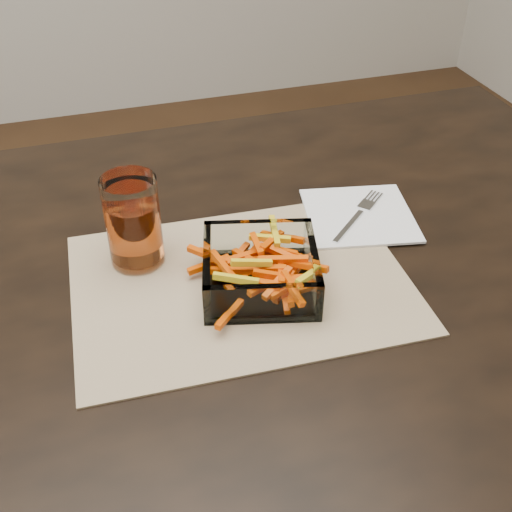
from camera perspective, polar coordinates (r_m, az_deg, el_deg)
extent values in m
cube|color=black|center=(0.90, -8.69, -2.61)|extent=(1.60, 0.90, 0.03)
cylinder|color=black|center=(1.63, 15.66, 0.20)|extent=(0.06, 0.06, 0.72)
cube|color=tan|center=(0.87, -1.36, -2.37)|extent=(0.46, 0.35, 0.00)
cube|color=white|center=(0.86, 0.38, -2.44)|extent=(0.18, 0.18, 0.01)
cube|color=white|center=(0.90, 0.16, 1.58)|extent=(0.15, 0.05, 0.06)
cube|color=white|center=(0.79, 0.66, -4.30)|extent=(0.15, 0.05, 0.06)
cube|color=white|center=(0.85, -4.32, -1.31)|extent=(0.05, 0.15, 0.06)
cube|color=white|center=(0.85, 5.06, -1.03)|extent=(0.05, 0.15, 0.06)
cylinder|color=white|center=(0.89, -10.86, 3.03)|extent=(0.07, 0.07, 0.13)
cylinder|color=#B6491A|center=(0.89, -10.75, 2.25)|extent=(0.06, 0.06, 0.09)
cube|color=white|center=(1.01, 9.16, 3.61)|extent=(0.19, 0.19, 0.00)
cube|color=silver|center=(0.98, 8.22, 2.65)|extent=(0.08, 0.07, 0.00)
cube|color=silver|center=(1.03, 9.79, 4.50)|extent=(0.04, 0.03, 0.00)
cube|color=silver|center=(1.06, 9.98, 5.36)|extent=(0.03, 0.02, 0.00)
cube|color=silver|center=(1.06, 10.26, 5.27)|extent=(0.03, 0.02, 0.00)
cube|color=silver|center=(1.05, 10.56, 5.18)|extent=(0.03, 0.02, 0.00)
cube|color=silver|center=(1.05, 10.85, 5.09)|extent=(0.03, 0.02, 0.00)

